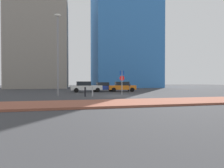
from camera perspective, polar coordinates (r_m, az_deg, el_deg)
ground_plane at (r=18.85m, az=2.35°, el=-3.90°), size 120.00×120.00×0.00m
sidewalk_brick at (r=12.72m, az=9.79°, el=-5.91°), size 40.00×3.82×0.14m
parked_car_white at (r=25.86m, az=-8.63°, el=-0.88°), size 4.59×2.16×1.55m
parked_car_blue at (r=26.88m, az=-2.96°, el=-0.92°), size 4.08×2.06×1.42m
parked_car_orange at (r=26.75m, az=3.28°, el=-0.81°), size 4.24×2.14×1.51m
parking_sign_post at (r=20.77m, az=3.28°, el=1.54°), size 0.60×0.10×2.88m
parking_meter at (r=20.93m, az=5.79°, el=-1.13°), size 0.18×0.14×1.28m
street_lamp at (r=19.85m, az=-17.36°, el=10.91°), size 0.70×0.36×8.78m
traffic_bollard_near at (r=18.12m, az=-8.80°, el=-2.54°), size 0.17×0.17×0.98m
traffic_bollard_mid at (r=18.27m, az=-6.43°, el=-2.42°), size 0.14×0.14×1.04m
building_colorful_midrise at (r=50.72m, az=3.50°, el=15.35°), size 16.27×17.81×28.49m
building_under_construction at (r=46.35m, az=-22.22°, el=11.47°), size 12.62×13.13×20.28m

